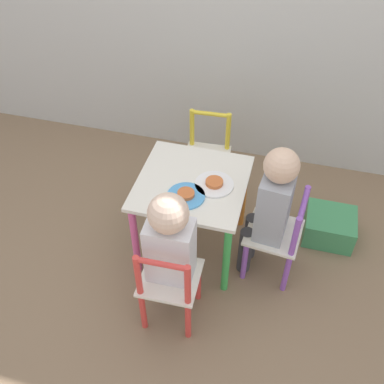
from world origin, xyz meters
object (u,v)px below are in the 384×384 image
object	(u,v)px
chair_purple	(278,236)
plate_front	(186,195)
plate_right	(214,184)
storage_bin	(329,226)
chair_red	(169,284)
child_front	(171,246)
chair_yellow	(207,158)
kids_table	(192,194)
child_right	(271,204)

from	to	relation	value
chair_purple	plate_front	distance (m)	0.51
plate_right	plate_front	size ratio (longest dim) A/B	1.05
plate_right	storage_bin	xyz separation A→B (m)	(0.61, 0.26, -0.41)
chair_red	plate_right	world-z (taller)	chair_red
chair_purple	child_front	size ratio (longest dim) A/B	0.69
chair_yellow	plate_right	size ratio (longest dim) A/B	2.82
chair_yellow	child_front	bearing A→B (deg)	-90.86
child_front	chair_yellow	bearing A→B (deg)	-89.00
plate_front	child_front	bearing A→B (deg)	-87.59
chair_yellow	plate_front	xyz separation A→B (m)	(0.03, -0.56, 0.23)
child_front	storage_bin	xyz separation A→B (m)	(0.71, 0.65, -0.38)
storage_bin	child_front	bearing A→B (deg)	-137.39
plate_front	kids_table	bearing A→B (deg)	90.00
kids_table	child_right	xyz separation A→B (m)	(0.39, -0.04, 0.07)
chair_red	kids_table	bearing A→B (deg)	-90.00
child_right	child_front	world-z (taller)	child_right
kids_table	chair_yellow	size ratio (longest dim) A/B	1.00
chair_yellow	storage_bin	xyz separation A→B (m)	(0.75, -0.19, -0.18)
chair_red	child_front	bearing A→B (deg)	-90.00
chair_purple	child_right	size ratio (longest dim) A/B	0.67
chair_red	child_right	world-z (taller)	child_right
chair_purple	child_front	world-z (taller)	child_front
chair_purple	chair_yellow	size ratio (longest dim) A/B	1.00
chair_purple	chair_red	world-z (taller)	same
chair_purple	plate_front	world-z (taller)	chair_purple
chair_purple	child_right	xyz separation A→B (m)	(-0.06, 0.01, 0.20)
chair_yellow	child_right	distance (m)	0.68
chair_yellow	child_right	bearing A→B (deg)	-53.16
kids_table	storage_bin	xyz separation A→B (m)	(0.72, 0.26, -0.32)
chair_yellow	plate_right	distance (m)	0.52
plate_right	chair_red	bearing A→B (deg)	-102.04
storage_bin	chair_red	bearing A→B (deg)	-134.79
plate_right	storage_bin	size ratio (longest dim) A/B	0.70
child_right	plate_front	distance (m)	0.40
chair_purple	child_right	world-z (taller)	child_right
child_front	storage_bin	world-z (taller)	child_front
chair_red	storage_bin	bearing A→B (deg)	-136.52
chair_purple	child_front	xyz separation A→B (m)	(-0.44, -0.35, 0.20)
child_right	storage_bin	world-z (taller)	child_right
chair_red	storage_bin	size ratio (longest dim) A/B	1.96
chair_purple	plate_front	bearing A→B (deg)	-76.06
child_front	child_right	bearing A→B (deg)	-138.77
chair_yellow	chair_purple	bearing A→B (deg)	-49.69
child_front	plate_right	size ratio (longest dim) A/B	4.06
kids_table	storage_bin	bearing A→B (deg)	19.95
kids_table	plate_right	xyz separation A→B (m)	(0.11, 0.00, 0.09)
kids_table	storage_bin	size ratio (longest dim) A/B	1.96
chair_purple	chair_red	xyz separation A→B (m)	(-0.44, -0.41, 0.00)
child_right	child_front	distance (m)	0.52
chair_red	chair_yellow	size ratio (longest dim) A/B	1.00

